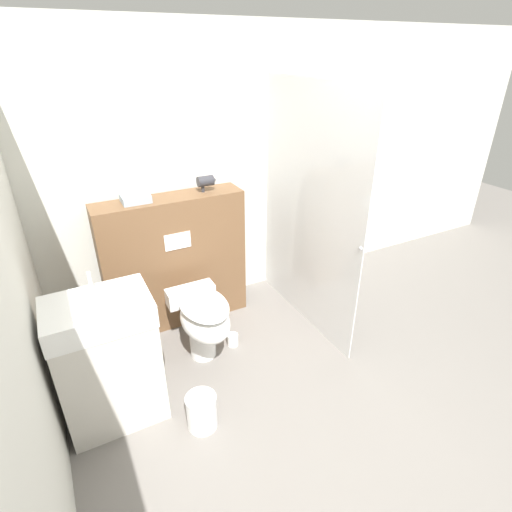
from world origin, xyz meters
TOP-DOWN VIEW (x-y plane):
  - ground_plane at (0.00, 0.00)m, footprint 12.00×12.00m
  - wall_back at (0.00, 1.92)m, footprint 8.00×0.06m
  - wall_side_left at (-1.56, 0.00)m, footprint 0.06×8.00m
  - partition_panel at (-0.44, 1.68)m, footprint 1.24×0.30m
  - shower_glass at (0.61, 1.18)m, footprint 0.04×1.41m
  - toilet at (-0.44, 1.04)m, footprint 0.40×0.66m
  - sink_vanity at (-1.18, 0.79)m, footprint 0.63×0.43m
  - hair_drier at (-0.11, 1.67)m, footprint 0.16×0.09m
  - folded_towel at (-0.70, 1.69)m, footprint 0.22×0.19m
  - spare_toilet_roll at (-0.17, 1.08)m, footprint 0.09×0.09m
  - waste_bin at (-0.70, 0.42)m, footprint 0.21×0.21m

SIDE VIEW (x-z plane):
  - ground_plane at x=0.00m, z-range 0.00..0.00m
  - spare_toilet_roll at x=-0.17m, z-range 0.00..0.11m
  - waste_bin at x=-0.70m, z-range 0.00..0.25m
  - toilet at x=-0.44m, z-range 0.10..0.67m
  - sink_vanity at x=-1.18m, z-range -0.07..1.01m
  - partition_panel at x=-0.44m, z-range 0.00..1.19m
  - shower_glass at x=0.61m, z-range 0.00..2.09m
  - folded_towel at x=-0.70m, z-range 1.19..1.25m
  - wall_back at x=0.00m, z-range 0.00..2.50m
  - wall_side_left at x=-1.56m, z-range 0.00..2.50m
  - hair_drier at x=-0.11m, z-range 1.21..1.35m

